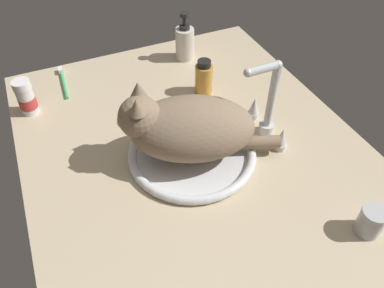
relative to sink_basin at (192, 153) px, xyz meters
The scene contains 9 objects.
countertop 5.00cm from the sink_basin, 158.23° to the left, with size 101.26×83.86×3.00cm, color #CCB793.
sink_basin is the anchor object (origin of this frame).
faucet 22.04cm from the sink_basin, 90.00° to the left, with size 16.65×10.91×21.95cm.
cat 8.93cm from the sink_basin, 110.81° to the right, with size 27.51×37.70×18.33cm.
soap_pump_bottle 45.79cm from the sink_basin, 159.03° to the left, with size 6.09×6.09×15.77cm.
amber_bottle 27.02cm from the sink_basin, 148.62° to the left, with size 5.18×5.18×10.70cm.
metal_jar 42.53cm from the sink_basin, 35.23° to the left, with size 5.38×5.38×6.72cm.
pill_bottle 48.76cm from the sink_basin, 134.51° to the right, with size 4.86×4.86×10.39cm.
toothbrush 50.06cm from the sink_basin, 151.61° to the right, with size 16.07×1.94×1.70cm.
Camera 1 is at (63.67, -28.07, 71.44)cm, focal length 35.28 mm.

